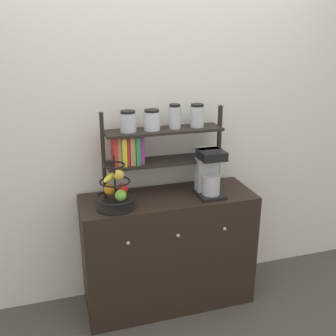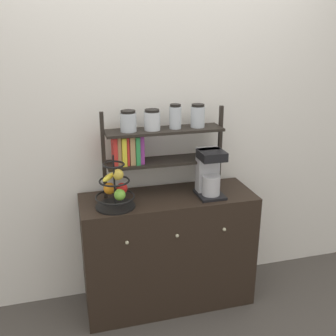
% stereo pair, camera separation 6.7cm
% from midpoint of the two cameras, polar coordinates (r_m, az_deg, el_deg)
% --- Properties ---
extents(ground_plane, '(12.00, 12.00, 0.00)m').
position_cam_midpoint_polar(ground_plane, '(2.94, 0.63, -20.94)').
color(ground_plane, '#47423D').
extents(wall_back, '(7.00, 0.05, 2.60)m').
position_cam_midpoint_polar(wall_back, '(2.77, -2.24, 6.75)').
color(wall_back, silver).
rests_on(wall_back, ground_plane).
extents(sideboard, '(1.19, 0.45, 0.84)m').
position_cam_midpoint_polar(sideboard, '(2.87, -0.66, -11.84)').
color(sideboard, black).
rests_on(sideboard, ground_plane).
extents(coffee_maker, '(0.17, 0.21, 0.32)m').
position_cam_midpoint_polar(coffee_maker, '(2.66, 5.28, -0.63)').
color(coffee_maker, black).
rests_on(coffee_maker, sideboard).
extents(fruit_stand, '(0.25, 0.25, 0.35)m').
position_cam_midpoint_polar(fruit_stand, '(2.50, -8.34, -3.19)').
color(fruit_stand, black).
rests_on(fruit_stand, sideboard).
extents(shelf_hutch, '(0.84, 0.20, 0.61)m').
position_cam_midpoint_polar(shelf_hutch, '(2.62, -2.94, 4.33)').
color(shelf_hutch, black).
rests_on(shelf_hutch, sideboard).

